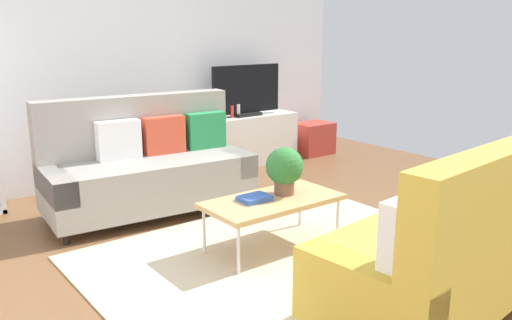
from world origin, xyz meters
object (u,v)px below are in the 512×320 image
Objects in this scene: table_book_0 at (255,198)px; vase_0 at (205,112)px; couch_green at (456,243)px; tv at (246,91)px; vase_1 at (217,112)px; bottle_1 at (238,111)px; coffee_table at (273,202)px; potted_plant at (284,168)px; couch_beige at (148,166)px; bottle_0 at (232,112)px; tv_console at (246,140)px; storage_trunk at (313,138)px.

table_book_0 is 2.57m from vase_0.
couch_green is 10.72× the size of vase_0.
tv is 4.17× the size of table_book_0.
tv is 6.22× the size of vase_1.
tv is at bearing -9.77° from vase_1.
bottle_1 is at bearing 69.24° from couch_green.
vase_1 is (0.75, 3.81, 0.28)m from couch_green.
potted_plant is (0.15, 0.04, 0.24)m from coffee_table.
couch_green is at bearing -73.57° from table_book_0.
couch_beige is 2.10m from tv.
coffee_table is at bearing -113.62° from vase_1.
vase_0 is at bearing 69.95° from coffee_table.
vase_0 is (0.87, 2.39, 0.34)m from coffee_table.
bottle_1 is at bearing 60.37° from coffee_table.
couch_beige is at bearing -151.06° from bottle_0.
tv reaches higher than couch_beige.
tv_console is (1.16, 3.76, -0.12)m from couch_green.
bottle_0 reaches higher than tv_console.
vase_1 is at bearing 73.33° from couch_green.
bottle_0 is (1.06, 2.26, 0.08)m from potted_plant.
tv is at bearing 7.93° from bottle_1.
vase_0 is at bearing 168.35° from bottle_1.
couch_beige is 12.18× the size of bottle_1.
couch_green is 3.79× the size of storage_trunk.
couch_beige is 1.00× the size of couch_green.
bottle_0 is (0.17, -0.09, -0.00)m from vase_1.
vase_0 reaches higher than bottle_1.
potted_plant reaches higher than coffee_table.
couch_beige is at bearing 97.85° from couch_green.
couch_green is at bearing -103.88° from bottle_0.
couch_beige is 2.06m from tv_console.
tv reaches higher than bottle_1.
bottle_0 is at bearing -175.22° from tv.
tv reaches higher than vase_0.
couch_green is 1.48m from potted_plant.
couch_green is 3.85m from bottle_0.
coffee_table is 0.79× the size of tv_console.
bottle_0 is 0.96× the size of bottle_1.
storage_trunk is (1.10, -0.10, -0.10)m from tv_console.
potted_plant is at bearing -115.17° from bottle_0.
tv is (1.83, 0.90, 0.50)m from couch_beige.
coffee_table is 1.10× the size of tv.
table_book_0 is 1.31× the size of vase_0.
couch_green is 1.53m from table_book_0.
potted_plant is (-0.14, 1.46, 0.20)m from couch_green.
tv_console is 0.63m from tv.
storage_trunk is 3.24× the size of vase_1.
bottle_0 is (0.34, -0.09, -0.01)m from vase_0.
storage_trunk is 1.34× the size of potted_plant.
table_book_0 is (0.24, -1.37, -0.01)m from couch_beige.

